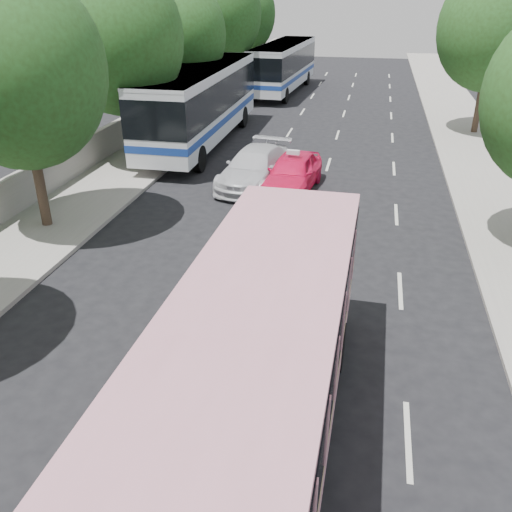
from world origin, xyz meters
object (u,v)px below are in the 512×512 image
(pink_bus, at_px, (252,374))
(white_pickup, at_px, (254,167))
(tour_coach_front, at_px, (201,99))
(tour_coach_rear, at_px, (283,63))
(pink_taxi, at_px, (293,173))

(pink_bus, distance_m, white_pickup, 16.03)
(tour_coach_front, bearing_deg, tour_coach_rear, 83.74)
(white_pickup, xyz_separation_m, tour_coach_rear, (-2.50, 22.88, 1.51))
(white_pickup, bearing_deg, pink_bus, -70.57)
(pink_taxi, xyz_separation_m, tour_coach_front, (-6.08, 6.54, 1.68))
(pink_taxi, height_order, tour_coach_front, tour_coach_front)
(tour_coach_rear, bearing_deg, white_pickup, -79.94)
(pink_bus, height_order, tour_coach_rear, tour_coach_rear)
(pink_taxi, bearing_deg, tour_coach_rear, 106.34)
(pink_taxi, relative_size, tour_coach_front, 0.34)
(pink_taxi, xyz_separation_m, tour_coach_rear, (-4.28, 23.33, 1.49))
(tour_coach_front, xyz_separation_m, tour_coach_rear, (1.80, 16.79, -0.18))
(tour_coach_rear, bearing_deg, pink_bus, -77.61)
(pink_bus, relative_size, pink_taxi, 2.35)
(pink_taxi, bearing_deg, pink_bus, -78.33)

